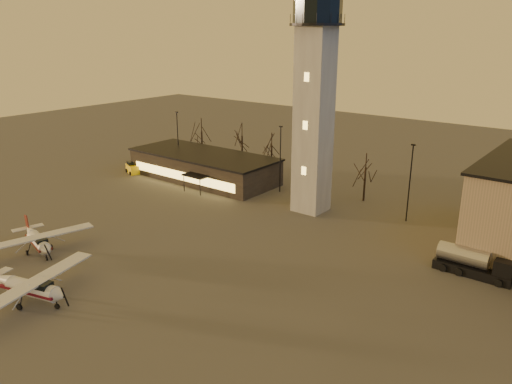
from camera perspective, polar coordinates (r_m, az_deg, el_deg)
ground at (r=48.27m, az=-13.40°, el=-11.66°), size 220.00×220.00×0.00m
control_tower at (r=65.20m, az=6.73°, el=11.58°), size 6.80×6.80×32.60m
terminal at (r=82.73m, az=-6.00°, el=2.96°), size 25.40×12.20×4.30m
light_poles at (r=67.87m, az=7.20°, el=2.41°), size 58.50×12.25×10.14m
tree_row at (r=81.96m, az=1.62°, el=5.63°), size 37.20×9.20×8.80m
cessna_front at (r=49.69m, az=-23.99°, el=-10.36°), size 10.06×12.51×3.46m
cessna_rear at (r=60.01m, az=-23.50°, el=-5.50°), size 9.23×11.50×3.18m
fuel_truck at (r=55.03m, az=23.58°, el=-7.62°), size 7.50×2.48×2.78m
service_cart at (r=88.60m, az=-13.86°, el=2.61°), size 3.56×2.87×2.00m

